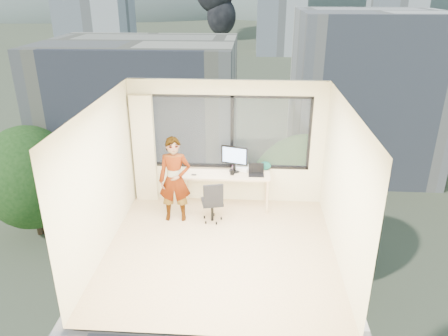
# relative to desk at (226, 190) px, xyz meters

# --- Properties ---
(floor) EXTENTS (4.00, 4.00, 0.01)m
(floor) POSITION_rel_desk_xyz_m (0.00, -1.66, -0.38)
(floor) COLOR #D3B889
(floor) RESTS_ON ground
(ceiling) EXTENTS (4.00, 4.00, 0.01)m
(ceiling) POSITION_rel_desk_xyz_m (0.00, -1.66, 2.23)
(ceiling) COLOR white
(ceiling) RESTS_ON ground
(wall_front) EXTENTS (4.00, 0.01, 2.60)m
(wall_front) POSITION_rel_desk_xyz_m (0.00, -3.66, 0.93)
(wall_front) COLOR #F7EBBF
(wall_front) RESTS_ON ground
(wall_left) EXTENTS (0.01, 4.00, 2.60)m
(wall_left) POSITION_rel_desk_xyz_m (-2.00, -1.66, 0.93)
(wall_left) COLOR #F7EBBF
(wall_left) RESTS_ON ground
(wall_right) EXTENTS (0.01, 4.00, 2.60)m
(wall_right) POSITION_rel_desk_xyz_m (2.00, -1.66, 0.93)
(wall_right) COLOR #F7EBBF
(wall_right) RESTS_ON ground
(window_wall) EXTENTS (3.30, 0.16, 1.55)m
(window_wall) POSITION_rel_desk_xyz_m (0.05, 0.34, 1.15)
(window_wall) COLOR black
(window_wall) RESTS_ON ground
(curtain) EXTENTS (0.45, 0.14, 2.30)m
(curtain) POSITION_rel_desk_xyz_m (-1.72, 0.22, 0.77)
(curtain) COLOR beige
(curtain) RESTS_ON floor
(desk) EXTENTS (1.80, 0.60, 0.75)m
(desk) POSITION_rel_desk_xyz_m (0.00, 0.00, 0.00)
(desk) COLOR beige
(desk) RESTS_ON floor
(chair) EXTENTS (0.54, 0.54, 0.88)m
(chair) POSITION_rel_desk_xyz_m (-0.23, -0.63, 0.07)
(chair) COLOR black
(chair) RESTS_ON floor
(person) EXTENTS (0.65, 0.45, 1.70)m
(person) POSITION_rel_desk_xyz_m (-0.95, -0.59, 0.47)
(person) COLOR #2D2D33
(person) RESTS_ON floor
(monitor) EXTENTS (0.57, 0.27, 0.56)m
(monitor) POSITION_rel_desk_xyz_m (0.17, 0.11, 0.65)
(monitor) COLOR black
(monitor) RESTS_ON desk
(game_console) EXTENTS (0.40, 0.37, 0.08)m
(game_console) POSITION_rel_desk_xyz_m (0.31, 0.23, 0.41)
(game_console) COLOR white
(game_console) RESTS_ON desk
(laptop) EXTENTS (0.32, 0.34, 0.20)m
(laptop) POSITION_rel_desk_xyz_m (0.61, -0.05, 0.48)
(laptop) COLOR black
(laptop) RESTS_ON desk
(cellphone) EXTENTS (0.10, 0.05, 0.01)m
(cellphone) POSITION_rel_desk_xyz_m (-0.64, -0.13, 0.38)
(cellphone) COLOR black
(cellphone) RESTS_ON desk
(pen_cup) EXTENTS (0.09, 0.09, 0.10)m
(pen_cup) POSITION_rel_desk_xyz_m (0.13, -0.06, 0.43)
(pen_cup) COLOR black
(pen_cup) RESTS_ON desk
(handbag) EXTENTS (0.27, 0.19, 0.18)m
(handbag) POSITION_rel_desk_xyz_m (0.80, 0.23, 0.47)
(handbag) COLOR #0B443D
(handbag) RESTS_ON desk
(exterior_ground) EXTENTS (400.00, 400.00, 0.04)m
(exterior_ground) POSITION_rel_desk_xyz_m (0.00, 118.34, -14.38)
(exterior_ground) COLOR #515B3D
(exterior_ground) RESTS_ON ground
(near_bldg_a) EXTENTS (16.00, 12.00, 14.00)m
(near_bldg_a) POSITION_rel_desk_xyz_m (-9.00, 28.34, -7.38)
(near_bldg_a) COLOR beige
(near_bldg_a) RESTS_ON exterior_ground
(near_bldg_b) EXTENTS (14.00, 13.00, 16.00)m
(near_bldg_b) POSITION_rel_desk_xyz_m (12.00, 36.34, -6.38)
(near_bldg_b) COLOR white
(near_bldg_b) RESTS_ON exterior_ground
(far_tower_a) EXTENTS (14.00, 14.00, 28.00)m
(far_tower_a) POSITION_rel_desk_xyz_m (-35.00, 93.34, -0.38)
(far_tower_a) COLOR silver
(far_tower_a) RESTS_ON exterior_ground
(far_tower_c) EXTENTS (15.00, 15.00, 26.00)m
(far_tower_c) POSITION_rel_desk_xyz_m (45.00, 138.34, -1.38)
(far_tower_c) COLOR silver
(far_tower_c) RESTS_ON exterior_ground
(far_tower_d) EXTENTS (16.00, 14.00, 22.00)m
(far_tower_d) POSITION_rel_desk_xyz_m (-60.00, 148.34, -3.38)
(far_tower_d) COLOR silver
(far_tower_d) RESTS_ON exterior_ground
(hill_a) EXTENTS (288.00, 216.00, 90.00)m
(hill_a) POSITION_rel_desk_xyz_m (-120.00, 318.34, -14.38)
(hill_a) COLOR slate
(hill_a) RESTS_ON exterior_ground
(hill_b) EXTENTS (300.00, 220.00, 96.00)m
(hill_b) POSITION_rel_desk_xyz_m (100.00, 318.34, -14.38)
(hill_b) COLOR slate
(hill_b) RESTS_ON exterior_ground
(tree_a) EXTENTS (7.00, 7.00, 8.00)m
(tree_a) POSITION_rel_desk_xyz_m (-16.00, 20.34, -10.38)
(tree_a) COLOR #1F4918
(tree_a) RESTS_ON exterior_ground
(tree_b) EXTENTS (7.60, 7.60, 9.00)m
(tree_b) POSITION_rel_desk_xyz_m (4.00, 16.34, -9.88)
(tree_b) COLOR #1F4918
(tree_b) RESTS_ON exterior_ground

